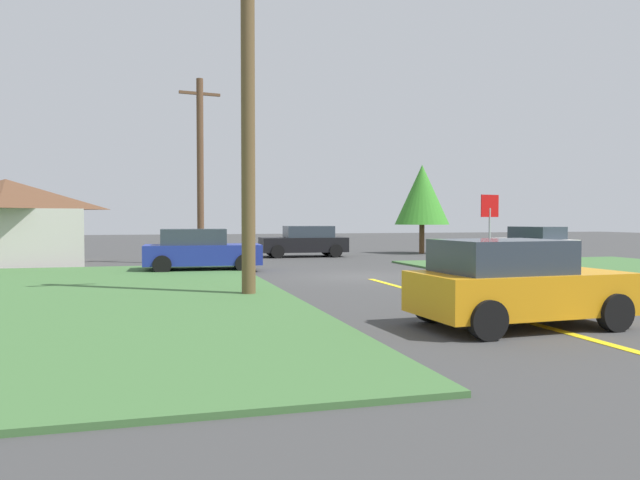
{
  "coord_description": "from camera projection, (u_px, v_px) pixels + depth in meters",
  "views": [
    {
      "loc": [
        -7.02,
        -20.12,
        2.01
      ],
      "look_at": [
        -0.56,
        3.28,
        1.16
      ],
      "focal_mm": 34.6,
      "sensor_mm": 36.0,
      "label": 1
    }
  ],
  "objects": [
    {
      "name": "utility_pole_near",
      "position": [
        248.0,
        120.0,
        15.72
      ],
      "size": [
        1.8,
        0.38,
        8.9
      ],
      "color": "brown",
      "rests_on": "ground"
    },
    {
      "name": "car_approaching_junction",
      "position": [
        305.0,
        241.0,
        32.38
      ],
      "size": [
        4.54,
        2.22,
        1.62
      ],
      "rotation": [
        0.0,
        0.0,
        3.11
      ],
      "color": "black",
      "rests_on": "ground"
    },
    {
      "name": "oak_tree_left",
      "position": [
        422.0,
        195.0,
        35.35
      ],
      "size": [
        3.12,
        3.12,
        5.1
      ],
      "color": "brown",
      "rests_on": "ground"
    },
    {
      "name": "utility_pole_mid",
      "position": [
        200.0,
        169.0,
        26.89
      ],
      "size": [
        1.8,
        0.39,
        8.09
      ],
      "color": "brown",
      "rests_on": "ground"
    },
    {
      "name": "car_on_crossroad",
      "position": [
        533.0,
        243.0,
        29.95
      ],
      "size": [
        2.57,
        4.47,
        1.62
      ],
      "rotation": [
        0.0,
        0.0,
        1.75
      ],
      "color": "white",
      "rests_on": "ground"
    },
    {
      "name": "car_behind_on_main_road",
      "position": [
        514.0,
        284.0,
        11.37
      ],
      "size": [
        3.96,
        2.3,
        1.62
      ],
      "rotation": [
        0.0,
        0.0,
        0.05
      ],
      "color": "orange",
      "rests_on": "ground"
    },
    {
      "name": "grass_verge_left",
      "position": [
        42.0,
        300.0,
        14.92
      ],
      "size": [
        12.0,
        20.0,
        0.08
      ],
      "primitive_type": "cube",
      "color": "#3F6A37",
      "rests_on": "ground"
    },
    {
      "name": "lane_stripe_center",
      "position": [
        480.0,
        309.0,
        13.62
      ],
      "size": [
        0.2,
        14.0,
        0.01
      ],
      "primitive_type": "cube",
      "color": "yellow",
      "rests_on": "ground"
    },
    {
      "name": "stop_sign",
      "position": [
        490.0,
        218.0,
        21.64
      ],
      "size": [
        0.78,
        0.19,
        2.85
      ],
      "rotation": [
        0.0,
        0.0,
        3.35
      ],
      "color": "#9EA0A8",
      "rests_on": "ground"
    },
    {
      "name": "barn",
      "position": [
        6.0,
        222.0,
        26.95
      ],
      "size": [
        6.89,
        6.71,
        3.74
      ],
      "color": "beige",
      "rests_on": "ground"
    },
    {
      "name": "ground_plane",
      "position": [
        361.0,
        277.0,
        21.32
      ],
      "size": [
        120.0,
        120.0,
        0.0
      ],
      "primitive_type": "plane",
      "color": "#3C3C3C"
    },
    {
      "name": "parked_car_near_building",
      "position": [
        201.0,
        250.0,
        23.4
      ],
      "size": [
        4.45,
        2.23,
        1.62
      ],
      "rotation": [
        0.0,
        0.0,
        -0.06
      ],
      "color": "navy",
      "rests_on": "ground"
    }
  ]
}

